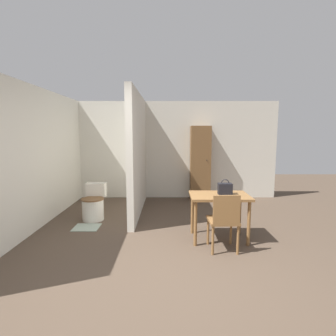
{
  "coord_description": "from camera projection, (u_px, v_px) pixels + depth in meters",
  "views": [
    {
      "loc": [
        -0.01,
        -2.79,
        1.67
      ],
      "look_at": [
        -0.01,
        1.64,
        1.09
      ],
      "focal_mm": 28.0,
      "sensor_mm": 36.0,
      "label": 1
    }
  ],
  "objects": [
    {
      "name": "ground_plane",
      "position": [
        169.0,
        281.0,
        2.99
      ],
      "size": [
        16.0,
        16.0,
        0.0
      ],
      "primitive_type": "plane",
      "color": "#4C3D30"
    },
    {
      "name": "handbag",
      "position": [
        225.0,
        189.0,
        4.12
      ],
      "size": [
        0.22,
        0.13,
        0.24
      ],
      "color": "black",
      "rests_on": "dining_table"
    },
    {
      "name": "toilet",
      "position": [
        94.0,
        205.0,
        5.15
      ],
      "size": [
        0.43,
        0.58,
        0.68
      ],
      "color": "silver",
      "rests_on": "ground_plane"
    },
    {
      "name": "wooden_cabinet",
      "position": [
        200.0,
        163.0,
        6.64
      ],
      "size": [
        0.5,
        0.36,
        1.87
      ],
      "color": "brown",
      "rests_on": "ground_plane"
    },
    {
      "name": "dining_table",
      "position": [
        219.0,
        201.0,
        4.12
      ],
      "size": [
        0.92,
        0.62,
        0.73
      ],
      "color": "brown",
      "rests_on": "ground_plane"
    },
    {
      "name": "wall_back",
      "position": [
        169.0,
        150.0,
        6.85
      ],
      "size": [
        5.6,
        0.12,
        2.5
      ],
      "color": "beige",
      "rests_on": "ground_plane"
    },
    {
      "name": "partition_wall",
      "position": [
        138.0,
        154.0,
        5.55
      ],
      "size": [
        0.12,
        2.49,
        2.5
      ],
      "color": "beige",
      "rests_on": "ground_plane"
    },
    {
      "name": "bath_mat",
      "position": [
        87.0,
        227.0,
        4.7
      ],
      "size": [
        0.45,
        0.4,
        0.01
      ],
      "color": "#99A899",
      "rests_on": "ground_plane"
    },
    {
      "name": "wall_left",
      "position": [
        40.0,
        157.0,
        4.81
      ],
      "size": [
        0.12,
        4.99,
        2.5
      ],
      "color": "beige",
      "rests_on": "ground_plane"
    },
    {
      "name": "wooden_chair",
      "position": [
        224.0,
        219.0,
        3.7
      ],
      "size": [
        0.43,
        0.43,
        0.85
      ],
      "rotation": [
        0.0,
        0.0,
        0.04
      ],
      "color": "brown",
      "rests_on": "ground_plane"
    }
  ]
}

